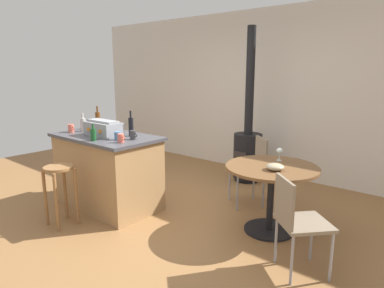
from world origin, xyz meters
TOP-DOWN VIEW (x-y plane):
  - ground_plane at (0.00, 0.00)m, footprint 8.80×8.80m
  - back_wall at (0.00, 2.60)m, footprint 8.00×0.10m
  - kitchen_island at (-0.74, -0.08)m, footprint 1.39×0.80m
  - wooden_stool at (-0.68, -0.76)m, footprint 0.32×0.32m
  - dining_table at (1.19, 0.61)m, footprint 0.98×0.98m
  - folding_chair_near at (1.72, 0.04)m, footprint 0.56×0.56m
  - folding_chair_far at (0.64, 1.15)m, footprint 0.56×0.56m
  - wood_stove at (0.08, 1.96)m, footprint 0.44×0.45m
  - toolbox at (-0.73, -0.12)m, footprint 0.48×0.27m
  - bottle_0 at (-1.20, -0.10)m, footprint 0.07×0.07m
  - bottle_1 at (-0.45, 0.09)m, footprint 0.06×0.06m
  - bottle_2 at (-0.57, -0.37)m, footprint 0.06×0.06m
  - bottle_3 at (-1.26, 0.17)m, footprint 0.07×0.07m
  - cup_0 at (-0.24, -0.23)m, footprint 0.11×0.07m
  - cup_1 at (-0.27, -0.03)m, footprint 0.11×0.07m
  - cup_2 at (-0.40, -0.16)m, footprint 0.12×0.08m
  - cup_3 at (-1.25, -0.24)m, footprint 0.11×0.08m
  - cup_4 at (-1.11, 0.05)m, footprint 0.12×0.08m
  - wine_glass at (1.14, 0.87)m, footprint 0.07×0.07m
  - serving_bowl at (1.28, 0.50)m, footprint 0.18×0.18m

SIDE VIEW (x-z plane):
  - ground_plane at x=0.00m, z-range 0.00..0.00m
  - kitchen_island at x=-0.74m, z-range 0.00..0.93m
  - wooden_stool at x=-0.68m, z-range 0.15..0.83m
  - folding_chair_near at x=1.72m, z-range 0.08..0.93m
  - folding_chair_far at x=0.64m, z-range 0.09..0.97m
  - dining_table at x=1.19m, z-range 0.19..0.93m
  - wood_stove at x=0.08m, z-range -0.61..1.75m
  - serving_bowl at x=1.28m, z-range 0.73..0.80m
  - wine_glass at x=1.14m, z-range 0.77..0.91m
  - cup_4 at x=-1.11m, z-range 0.93..1.02m
  - cup_2 at x=-0.40m, z-range 0.93..1.02m
  - cup_0 at x=-0.24m, z-range 0.93..1.03m
  - cup_1 at x=-0.27m, z-range 0.93..1.03m
  - cup_3 at x=-1.25m, z-range 0.93..1.04m
  - bottle_2 at x=-0.57m, z-range 0.91..1.10m
  - toolbox at x=-0.73m, z-range 0.92..1.12m
  - bottle_0 at x=-1.20m, z-range 0.90..1.14m
  - bottle_3 at x=-1.26m, z-range 0.89..1.21m
  - bottle_1 at x=-0.45m, z-range 0.89..1.21m
  - back_wall at x=0.00m, z-range 0.00..2.70m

